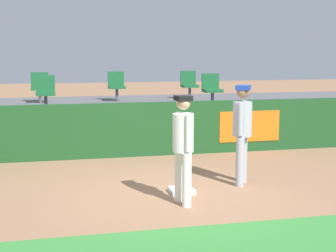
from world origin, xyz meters
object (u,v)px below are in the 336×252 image
object	(u,v)px
seat_back_right	(189,83)
seat_back_left	(40,86)
player_fielder_home	(183,142)
seat_front_left	(46,91)
seat_back_center	(116,85)
player_runner_visitor	(242,127)
first_base	(181,191)
seat_front_right	(212,88)

from	to	relation	value
seat_back_right	seat_back_left	size ratio (longest dim) A/B	1.00
player_fielder_home	seat_back_right	xyz separation A→B (m)	(2.06, 7.04, 0.43)
seat_back_left	seat_front_left	bearing A→B (deg)	-84.89
seat_back_right	seat_back_center	world-z (taller)	same
player_runner_visitor	seat_front_left	size ratio (longest dim) A/B	2.12
player_fielder_home	seat_front_left	xyz separation A→B (m)	(-2.07, 5.24, 0.43)
first_base	player_fielder_home	world-z (taller)	player_fielder_home
first_base	seat_back_right	bearing A→B (deg)	73.41
player_fielder_home	seat_back_left	bearing A→B (deg)	-171.05
player_fielder_home	seat_front_right	world-z (taller)	seat_front_right
player_runner_visitor	seat_back_left	size ratio (longest dim) A/B	2.12
player_fielder_home	seat_back_center	xyz separation A→B (m)	(-0.10, 7.04, 0.43)
player_fielder_home	seat_front_left	bearing A→B (deg)	-167.06
first_base	player_fielder_home	xyz separation A→B (m)	(-0.14, -0.60, 0.95)
first_base	seat_back_center	size ratio (longest dim) A/B	0.48
first_base	seat_back_right	size ratio (longest dim) A/B	0.48
seat_back_right	seat_front_left	size ratio (longest dim) A/B	1.00
seat_back_right	seat_back_center	size ratio (longest dim) A/B	1.00
player_runner_visitor	seat_back_center	bearing A→B (deg)	-135.79
first_base	seat_front_left	world-z (taller)	seat_front_left
seat_front_right	seat_back_right	distance (m)	1.80
player_fielder_home	seat_back_center	world-z (taller)	seat_back_center
first_base	seat_front_right	world-z (taller)	seat_front_right
first_base	player_fielder_home	distance (m)	1.13
first_base	seat_back_center	world-z (taller)	seat_back_center
seat_back_left	seat_front_left	size ratio (longest dim) A/B	1.00
seat_back_right	player_fielder_home	bearing A→B (deg)	-106.28
seat_front_left	seat_back_right	bearing A→B (deg)	23.56
player_runner_visitor	seat_back_right	size ratio (longest dim) A/B	2.12
seat_front_right	seat_back_right	xyz separation A→B (m)	(-0.11, 1.80, -0.00)
player_fielder_home	seat_front_right	distance (m)	5.68
player_fielder_home	seat_back_left	size ratio (longest dim) A/B	2.03
seat_back_center	seat_back_left	bearing A→B (deg)	179.99
seat_back_center	seat_back_left	xyz separation A→B (m)	(-2.13, 0.00, 0.00)
first_base	player_fielder_home	size ratio (longest dim) A/B	0.23
player_runner_visitor	seat_back_center	size ratio (longest dim) A/B	2.12
player_fielder_home	seat_front_right	size ratio (longest dim) A/B	2.03
seat_back_right	seat_front_right	bearing A→B (deg)	-86.44
first_base	seat_back_left	distance (m)	7.00
player_fielder_home	seat_back_right	distance (m)	7.34
player_fielder_home	seat_front_right	bearing A→B (deg)	148.85
first_base	seat_front_right	xyz separation A→B (m)	(2.03, 4.64, 1.38)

